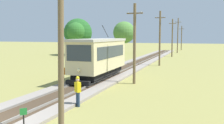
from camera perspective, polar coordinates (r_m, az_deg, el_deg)
red_tram at (r=22.75m, az=-3.02°, el=1.28°), size 2.60×8.54×4.79m
utility_pole_foreground at (r=10.12m, az=-11.73°, el=5.07°), size 1.40×0.51×7.69m
utility_pole_near_tram at (r=20.96m, az=5.21°, el=4.39°), size 1.40×0.25×6.78m
utility_pole_mid at (r=34.22m, az=10.99°, el=5.48°), size 1.40×0.38×7.41m
utility_pole_far at (r=49.38m, az=13.74°, el=5.52°), size 1.40×0.47×7.33m
utility_pole_distant at (r=61.16m, az=14.95°, el=6.02°), size 1.40×0.42×8.30m
utility_pole_horizon at (r=73.18m, az=15.76°, el=5.41°), size 1.40×0.40×6.85m
trackside_signal_marker at (r=10.91m, az=-19.72°, el=-12.61°), size 0.21×0.21×1.18m
track_worker at (r=14.47m, az=-7.92°, el=-6.40°), size 0.45×0.41×1.78m
second_worker at (r=21.06m, az=-11.40°, el=-2.53°), size 0.42×0.45×1.78m
tree_left_near at (r=53.42m, az=-7.87°, el=6.74°), size 5.99×5.99×7.76m
tree_right_near at (r=57.96m, az=2.81°, el=6.83°), size 5.12×5.12×7.43m
tree_left_far at (r=51.82m, az=-8.26°, el=6.90°), size 4.02×4.02×6.92m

